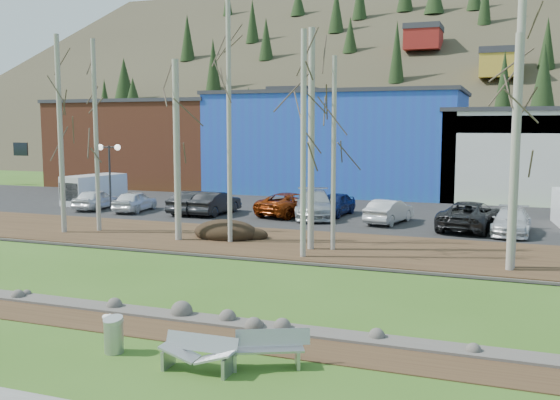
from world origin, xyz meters
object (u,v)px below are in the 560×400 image
at_px(car_0, 135,201).
at_px(car_8, 194,202).
at_px(car_9, 96,199).
at_px(bench_intact, 268,349).
at_px(car_3, 314,204).
at_px(seagull, 108,317).
at_px(van_grey, 92,189).
at_px(street_lamp, 109,159).
at_px(car_6, 470,216).
at_px(car_7, 511,222).
at_px(car_1, 215,203).
at_px(litter_bin, 114,336).
at_px(car_4, 334,204).
at_px(car_2, 291,204).
at_px(car_5, 389,211).
at_px(bench_damaged, 199,353).

xyz_separation_m(car_0, car_8, (3.92, 0.55, 0.04)).
relative_size(car_8, car_9, 1.10).
relative_size(bench_intact, car_3, 0.33).
relative_size(seagull, van_grey, 0.08).
relative_size(street_lamp, car_6, 0.78).
xyz_separation_m(car_7, car_9, (-25.23, 0.60, 0.02)).
xyz_separation_m(bench_intact, seagull, (-5.43, 1.44, -0.27)).
xyz_separation_m(seagull, car_1, (-6.30, 19.63, 0.68)).
xyz_separation_m(car_0, car_6, (20.29, 0.06, 0.09)).
distance_m(litter_bin, car_7, 22.31).
bearing_deg(car_4, seagull, -85.85).
bearing_deg(car_7, car_2, 172.19).
distance_m(street_lamp, car_5, 17.84).
height_order(car_0, car_3, car_3).
relative_size(car_5, car_9, 1.05).
xyz_separation_m(bench_damaged, car_4, (-3.40, 23.89, 0.42)).
relative_size(car_4, car_5, 0.99).
xyz_separation_m(bench_intact, car_0, (-17.08, 20.51, 0.36)).
bearing_deg(car_3, bench_damaged, -97.85).
height_order(bench_intact, car_0, car_0).
distance_m(seagull, car_2, 20.92).
bearing_deg(bench_intact, car_9, 109.44).
distance_m(car_2, car_4, 2.59).
xyz_separation_m(car_1, car_8, (-1.43, 0.00, 0.00)).
bearing_deg(van_grey, bench_damaged, -38.91).
height_order(seagull, car_5, car_5).
bearing_deg(car_7, car_4, 165.00).
height_order(bench_intact, car_8, car_8).
bearing_deg(car_1, van_grey, -6.65).
height_order(car_2, van_grey, van_grey).
bearing_deg(car_2, car_3, -176.38).
distance_m(bench_intact, car_2, 23.42).
bearing_deg(bench_damaged, car_5, 88.69).
height_order(litter_bin, car_8, car_8).
xyz_separation_m(litter_bin, car_9, (-16.14, 20.98, 0.39)).
height_order(street_lamp, car_7, street_lamp).
bearing_deg(car_5, street_lamp, 15.34).
relative_size(car_0, car_5, 0.95).
relative_size(car_3, car_8, 1.29).
distance_m(seagull, car_4, 21.73).
distance_m(bench_damaged, car_9, 28.26).
height_order(car_2, car_4, car_2).
relative_size(seagull, car_8, 0.09).
relative_size(seagull, car_7, 0.09).
distance_m(litter_bin, car_0, 24.79).
bearing_deg(car_9, car_4, -176.18).
height_order(car_6, car_7, car_6).
xyz_separation_m(street_lamp, car_9, (-1.25, 0.16, -2.66)).
distance_m(car_7, car_9, 25.24).
height_order(car_4, car_5, car_4).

